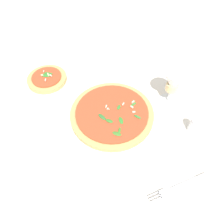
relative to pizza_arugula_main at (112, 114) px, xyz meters
name	(u,v)px	position (x,y,z in m)	size (l,w,h in m)	color
ground_plane	(112,117)	(0.00, 0.00, -0.02)	(6.00, 6.00, 0.00)	silver
pizza_arugula_main	(112,114)	(0.00, 0.00, 0.00)	(0.35, 0.35, 0.05)	white
pizza_personal_side	(47,80)	(0.20, -0.29, 0.00)	(0.20, 0.20, 0.05)	white
wine_glass	(173,83)	(-0.25, 0.01, 0.09)	(0.09, 0.09, 0.16)	white
napkin	(181,186)	(-0.10, 0.35, -0.01)	(0.13, 0.09, 0.01)	white
fork	(179,186)	(-0.09, 0.35, -0.01)	(0.22, 0.02, 0.00)	silver
side_plate_white	(67,174)	(0.23, 0.17, -0.01)	(0.16, 0.16, 0.02)	white
shaker_pepper	(193,125)	(-0.26, 0.17, 0.02)	(0.03, 0.03, 0.07)	silver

